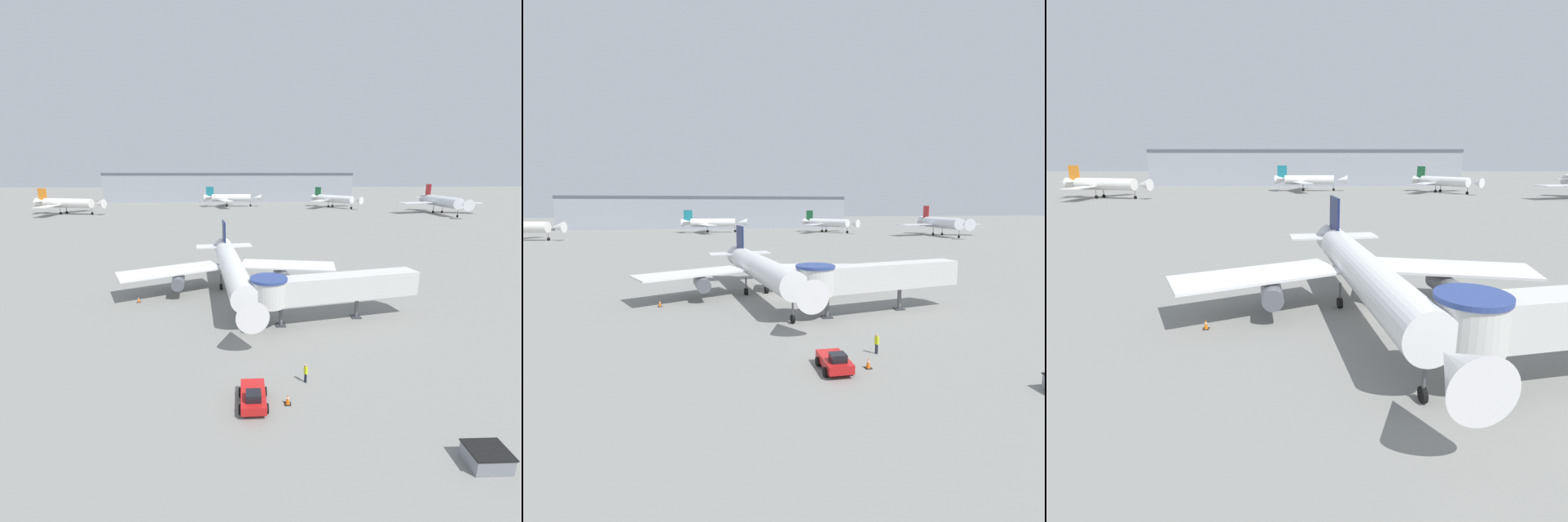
# 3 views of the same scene
# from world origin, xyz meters

# --- Properties ---
(ground_plane) EXTENTS (800.00, 800.00, 0.00)m
(ground_plane) POSITION_xyz_m (0.00, 0.00, 0.00)
(ground_plane) COLOR gray
(main_airplane) EXTENTS (31.56, 32.52, 8.72)m
(main_airplane) POSITION_xyz_m (-2.50, -0.03, 3.71)
(main_airplane) COLOR white
(main_airplane) RESTS_ON ground_plane
(traffic_cone_starboard_wing) EXTENTS (0.51, 0.51, 0.84)m
(traffic_cone_starboard_wing) POSITION_xyz_m (10.19, 0.36, 0.40)
(traffic_cone_starboard_wing) COLOR black
(traffic_cone_starboard_wing) RESTS_ON ground_plane
(traffic_cone_port_wing) EXTENTS (0.47, 0.47, 0.78)m
(traffic_cone_port_wing) POSITION_xyz_m (-14.80, -2.70, 0.37)
(traffic_cone_port_wing) COLOR black
(traffic_cone_port_wing) RESTS_ON ground_plane
(background_jet_orange_tail) EXTENTS (31.42, 29.53, 10.51)m
(background_jet_orange_tail) POSITION_xyz_m (-73.37, 102.91, 4.62)
(background_jet_orange_tail) COLOR white
(background_jet_orange_tail) RESTS_ON ground_plane
(background_jet_green_tail) EXTENTS (25.94, 26.33, 9.73)m
(background_jet_green_tail) POSITION_xyz_m (44.75, 126.05, 4.29)
(background_jet_green_tail) COLOR white
(background_jet_green_tail) RESTS_ON ground_plane
(background_jet_teal_tail) EXTENTS (29.08, 31.19, 10.02)m
(background_jet_teal_tail) POSITION_xyz_m (-6.86, 133.99, 4.41)
(background_jet_teal_tail) COLOR white
(background_jet_teal_tail) RESTS_ON ground_plane
(terminal_building) EXTENTS (146.30, 25.53, 16.87)m
(terminal_building) POSITION_xyz_m (-8.00, 175.00, 8.45)
(terminal_building) COLOR #999EA8
(terminal_building) RESTS_ON ground_plane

